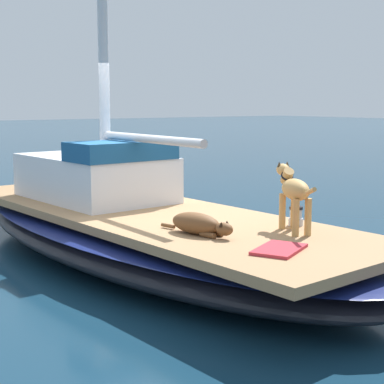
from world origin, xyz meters
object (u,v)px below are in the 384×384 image
(dog_brown, at_px, (198,224))
(deck_winch, at_px, (296,217))
(deck_towel, at_px, (279,249))
(dog_tan, at_px, (294,191))
(sailboat_main, at_px, (145,236))

(dog_brown, relative_size, deck_winch, 4.50)
(deck_towel, bearing_deg, dog_tan, 37.00)
(dog_brown, xyz_separation_m, deck_winch, (1.13, -0.26, -0.01))
(dog_brown, xyz_separation_m, deck_towel, (0.18, -0.99, -0.09))
(sailboat_main, height_order, deck_towel, deck_towel)
(dog_brown, bearing_deg, sailboat_main, 79.29)
(dog_tan, xyz_separation_m, deck_winch, (0.24, 0.20, -0.32))
(sailboat_main, relative_size, dog_brown, 7.82)
(sailboat_main, xyz_separation_m, deck_winch, (0.84, -1.77, 0.42))
(dog_tan, height_order, dog_brown, dog_tan)
(sailboat_main, relative_size, dog_tan, 8.26)
(deck_winch, bearing_deg, sailboat_main, 115.44)
(sailboat_main, xyz_separation_m, dog_tan, (0.60, -1.97, 0.75))
(deck_winch, distance_m, deck_towel, 1.20)
(deck_winch, bearing_deg, deck_towel, -142.44)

